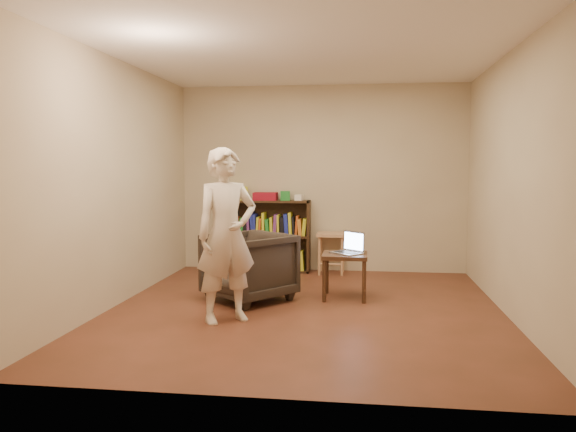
# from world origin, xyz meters

# --- Properties ---
(floor) EXTENTS (4.50, 4.50, 0.00)m
(floor) POSITION_xyz_m (0.00, 0.00, 0.00)
(floor) COLOR #4A2718
(floor) RESTS_ON ground
(ceiling) EXTENTS (4.50, 4.50, 0.00)m
(ceiling) POSITION_xyz_m (0.00, 0.00, 2.60)
(ceiling) COLOR white
(ceiling) RESTS_ON wall_back
(wall_back) EXTENTS (4.00, 0.00, 4.00)m
(wall_back) POSITION_xyz_m (0.00, 2.25, 1.30)
(wall_back) COLOR beige
(wall_back) RESTS_ON floor
(wall_left) EXTENTS (0.00, 4.50, 4.50)m
(wall_left) POSITION_xyz_m (-2.00, 0.00, 1.30)
(wall_left) COLOR beige
(wall_left) RESTS_ON floor
(wall_right) EXTENTS (0.00, 4.50, 4.50)m
(wall_right) POSITION_xyz_m (2.00, 0.00, 1.30)
(wall_right) COLOR beige
(wall_right) RESTS_ON floor
(bookshelf) EXTENTS (1.20, 0.30, 1.00)m
(bookshelf) POSITION_xyz_m (-0.75, 2.09, 0.44)
(bookshelf) COLOR black
(bookshelf) RESTS_ON floor
(box_yellow) EXTENTS (0.26, 0.21, 0.19)m
(box_yellow) POSITION_xyz_m (-1.15, 2.10, 1.09)
(box_yellow) COLOR gold
(box_yellow) RESTS_ON bookshelf
(red_cloth) EXTENTS (0.33, 0.24, 0.11)m
(red_cloth) POSITION_xyz_m (-0.77, 2.08, 1.05)
(red_cloth) COLOR maroon
(red_cloth) RESTS_ON bookshelf
(box_green) EXTENTS (0.14, 0.14, 0.13)m
(box_green) POSITION_xyz_m (-0.50, 2.08, 1.06)
(box_green) COLOR #217C2C
(box_green) RESTS_ON bookshelf
(box_white) EXTENTS (0.12, 0.12, 0.08)m
(box_white) POSITION_xyz_m (-0.30, 2.09, 1.04)
(box_white) COLOR white
(box_white) RESTS_ON bookshelf
(stool) EXTENTS (0.39, 0.39, 0.56)m
(stool) POSITION_xyz_m (0.15, 2.01, 0.45)
(stool) COLOR #A3744F
(stool) RESTS_ON floor
(armchair) EXTENTS (1.14, 1.14, 0.75)m
(armchair) POSITION_xyz_m (-0.66, 0.31, 0.37)
(armchair) COLOR black
(armchair) RESTS_ON floor
(side_table) EXTENTS (0.49, 0.49, 0.50)m
(side_table) POSITION_xyz_m (0.39, 0.56, 0.42)
(side_table) COLOR #312110
(side_table) RESTS_ON floor
(laptop) EXTENTS (0.40, 0.40, 0.25)m
(laptop) POSITION_xyz_m (0.44, 0.58, 0.56)
(laptop) COLOR silver
(laptop) RESTS_ON side_table
(person) EXTENTS (0.72, 0.67, 1.65)m
(person) POSITION_xyz_m (-0.69, -0.53, 0.82)
(person) COLOR beige
(person) RESTS_ON floor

